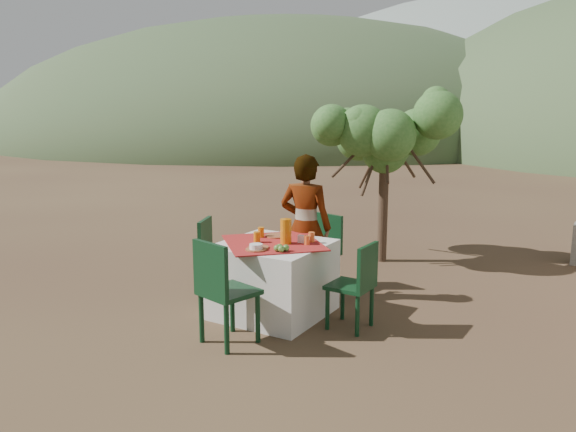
% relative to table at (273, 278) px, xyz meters
% --- Properties ---
extents(ground, '(160.00, 160.00, 0.00)m').
position_rel_table_xyz_m(ground, '(0.19, 0.38, -0.38)').
color(ground, '#3D261C').
rests_on(ground, ground).
extents(table, '(1.30, 1.30, 0.76)m').
position_rel_table_xyz_m(table, '(0.00, 0.00, 0.00)').
color(table, silver).
rests_on(table, ground).
extents(chair_far, '(0.49, 0.49, 0.88)m').
position_rel_table_xyz_m(chair_far, '(0.04, 1.03, 0.11)').
color(chair_far, black).
rests_on(chair_far, ground).
extents(chair_near, '(0.54, 0.54, 0.96)m').
position_rel_table_xyz_m(chair_near, '(0.02, -0.89, 0.15)').
color(chair_near, black).
rests_on(chair_near, ground).
extents(chair_left, '(0.54, 0.54, 0.91)m').
position_rel_table_xyz_m(chair_left, '(-0.79, 0.06, 0.12)').
color(chair_left, black).
rests_on(chair_left, ground).
extents(chair_right, '(0.41, 0.41, 0.85)m').
position_rel_table_xyz_m(chair_right, '(0.90, 0.06, 0.09)').
color(chair_right, black).
rests_on(chair_right, ground).
extents(person, '(0.64, 0.47, 1.61)m').
position_rel_table_xyz_m(person, '(0.02, 0.65, 0.43)').
color(person, '#8C6651').
rests_on(person, ground).
extents(shrub_tree, '(1.75, 1.72, 2.06)m').
position_rel_table_xyz_m(shrub_tree, '(0.26, 2.59, 1.24)').
color(shrub_tree, '#463123').
rests_on(shrub_tree, ground).
extents(hill_near_left, '(40.00, 40.00, 16.00)m').
position_rel_table_xyz_m(hill_near_left, '(-17.81, 30.38, -0.38)').
color(hill_near_left, '#314929').
rests_on(hill_near_left, ground).
extents(hill_far_center, '(60.00, 60.00, 24.00)m').
position_rel_table_xyz_m(hill_far_center, '(-3.81, 52.38, -0.38)').
color(hill_far_center, slate).
rests_on(hill_far_center, ground).
extents(plate_far, '(0.26, 0.26, 0.01)m').
position_rel_table_xyz_m(plate_far, '(-0.11, 0.25, 0.39)').
color(plate_far, brown).
rests_on(plate_far, table).
extents(plate_near, '(0.20, 0.20, 0.01)m').
position_rel_table_xyz_m(plate_near, '(0.00, -0.28, 0.39)').
color(plate_near, brown).
rests_on(plate_near, table).
extents(glass_far, '(0.07, 0.07, 0.11)m').
position_rel_table_xyz_m(glass_far, '(-0.23, 0.13, 0.44)').
color(glass_far, orange).
rests_on(glass_far, table).
extents(glass_near, '(0.07, 0.07, 0.11)m').
position_rel_table_xyz_m(glass_near, '(-0.14, -0.09, 0.44)').
color(glass_near, orange).
rests_on(glass_near, table).
extents(juice_pitcher, '(0.11, 0.11, 0.25)m').
position_rel_table_xyz_m(juice_pitcher, '(0.14, 0.02, 0.51)').
color(juice_pitcher, orange).
rests_on(juice_pitcher, table).
extents(bowl_plate, '(0.21, 0.21, 0.01)m').
position_rel_table_xyz_m(bowl_plate, '(0.03, -0.36, 0.39)').
color(bowl_plate, brown).
rests_on(bowl_plate, table).
extents(white_bowl, '(0.13, 0.13, 0.05)m').
position_rel_table_xyz_m(white_bowl, '(0.03, -0.36, 0.42)').
color(white_bowl, white).
rests_on(white_bowl, bowl_plate).
extents(jar_left, '(0.06, 0.06, 0.09)m').
position_rel_table_xyz_m(jar_left, '(0.34, 0.09, 0.43)').
color(jar_left, orange).
rests_on(jar_left, table).
extents(jar_right, '(0.06, 0.06, 0.10)m').
position_rel_table_xyz_m(jar_right, '(0.33, 0.21, 0.43)').
color(jar_right, orange).
rests_on(jar_right, table).
extents(napkin_holder, '(0.06, 0.04, 0.08)m').
position_rel_table_xyz_m(napkin_holder, '(0.26, 0.12, 0.42)').
color(napkin_holder, white).
rests_on(napkin_holder, table).
extents(fruit_cluster, '(0.13, 0.12, 0.06)m').
position_rel_table_xyz_m(fruit_cluster, '(0.26, -0.28, 0.41)').
color(fruit_cluster, '#517F2E').
rests_on(fruit_cluster, table).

